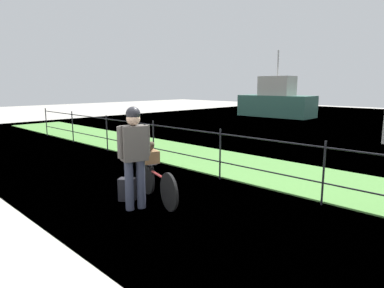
{
  "coord_description": "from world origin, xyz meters",
  "views": [
    {
      "loc": [
        4.49,
        -3.17,
        2.02
      ],
      "look_at": [
        0.06,
        1.34,
        0.9
      ],
      "focal_mm": 31.4,
      "sensor_mm": 36.0,
      "label": 1
    }
  ],
  "objects": [
    {
      "name": "cyclist_person",
      "position": [
        0.14,
        -0.06,
        1.0
      ],
      "size": [
        0.37,
        0.52,
        1.68
      ],
      "color": "#383D51",
      "rests_on": "ground"
    },
    {
      "name": "backpack_on_paving",
      "position": [
        -0.3,
        0.08,
        0.2
      ],
      "size": [
        0.33,
        0.31,
        0.4
      ],
      "primitive_type": "cube",
      "rotation": [
        0.0,
        0.0,
        3.77
      ],
      "color": "black",
      "rests_on": "ground"
    },
    {
      "name": "wooden_crate",
      "position": [
        -0.22,
        0.53,
        0.74
      ],
      "size": [
        0.43,
        0.37,
        0.22
      ],
      "primitive_type": "cube",
      "rotation": [
        0.0,
        0.0,
        -0.3
      ],
      "color": "brown",
      "rests_on": "bicycle_main"
    },
    {
      "name": "iron_fence",
      "position": [
        0.0,
        2.27,
        0.65
      ],
      "size": [
        18.04,
        0.04,
        1.11
      ],
      "color": "black",
      "rests_on": "ground"
    },
    {
      "name": "grass_strip",
      "position": [
        0.0,
        3.57,
        0.01
      ],
      "size": [
        27.0,
        2.4,
        0.03
      ],
      "primitive_type": "cube",
      "color": "#569342",
      "rests_on": "ground"
    },
    {
      "name": "moored_boat_near",
      "position": [
        -6.81,
        16.07,
        0.96
      ],
      "size": [
        4.75,
        2.04,
        4.16
      ],
      "color": "#336656",
      "rests_on": "ground"
    },
    {
      "name": "ground_plane",
      "position": [
        0.0,
        0.0,
        0.0
      ],
      "size": [
        60.0,
        60.0,
        0.0
      ],
      "primitive_type": "plane",
      "color": "#B2ADA3"
    },
    {
      "name": "harbor_water",
      "position": [
        0.0,
        13.54,
        0.0
      ],
      "size": [
        30.0,
        30.0,
        0.0
      ],
      "primitive_type": "plane",
      "color": "slate",
      "rests_on": "ground"
    },
    {
      "name": "bicycle_main",
      "position": [
        0.11,
        0.42,
        0.33
      ],
      "size": [
        1.55,
        0.53,
        0.63
      ],
      "color": "black",
      "rests_on": "ground"
    },
    {
      "name": "terrier_dog",
      "position": [
        -0.2,
        0.52,
        0.93
      ],
      "size": [
        0.32,
        0.22,
        0.18
      ],
      "color": "#4C3D2D",
      "rests_on": "wooden_crate"
    }
  ]
}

